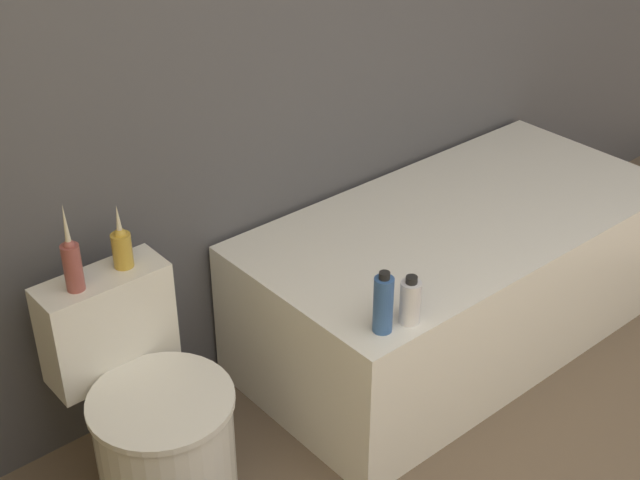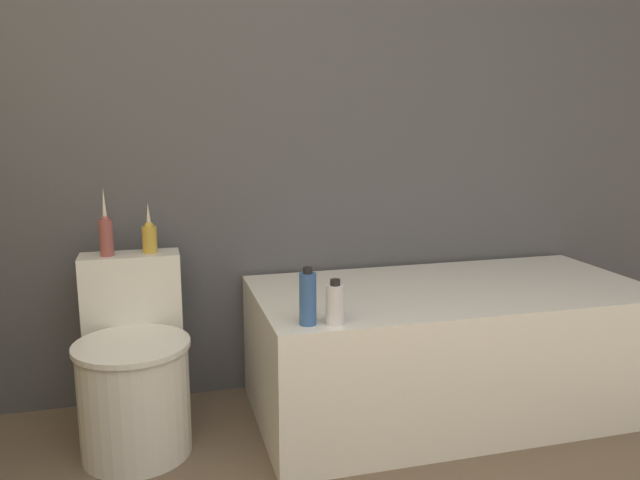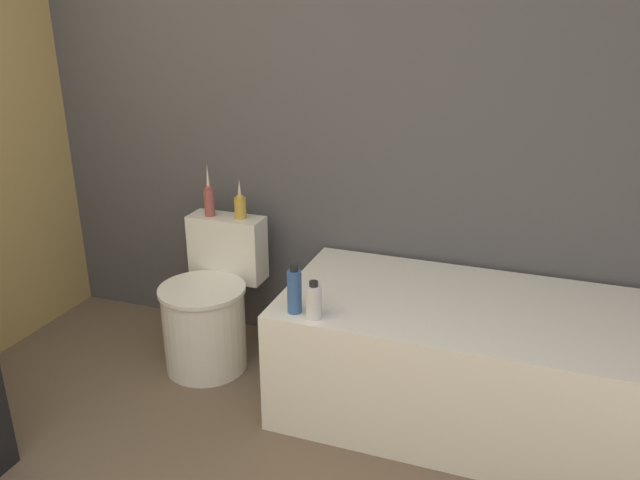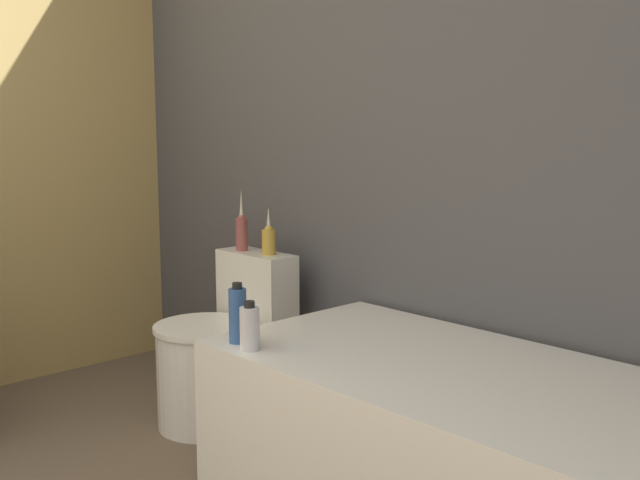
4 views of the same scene
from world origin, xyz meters
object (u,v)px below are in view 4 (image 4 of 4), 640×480
at_px(vase_silver, 269,239).
at_px(shampoo_bottle_short, 250,328).
at_px(shampoo_bottle_tall, 238,315).
at_px(toilet, 217,355).
at_px(vase_gold, 242,230).
at_px(bathtub, 468,458).

xyz_separation_m(vase_silver, shampoo_bottle_short, (0.59, -0.56, -0.15)).
relative_size(vase_silver, shampoo_bottle_short, 1.28).
bearing_deg(shampoo_bottle_short, shampoo_bottle_tall, 166.70).
bearing_deg(toilet, shampoo_bottle_tall, -29.60).
distance_m(vase_gold, shampoo_bottle_short, 0.94).
distance_m(vase_silver, shampoo_bottle_tall, 0.75).
height_order(toilet, vase_gold, vase_gold).
distance_m(bathtub, toilet, 1.26).
bearing_deg(shampoo_bottle_tall, toilet, 150.40).
xyz_separation_m(toilet, vase_gold, (-0.08, 0.20, 0.49)).
xyz_separation_m(vase_gold, vase_silver, (0.16, 0.02, -0.02)).
relative_size(bathtub, vase_gold, 6.06).
xyz_separation_m(bathtub, shampoo_bottle_tall, (-0.68, -0.30, 0.35)).
bearing_deg(toilet, bathtub, -1.15).
distance_m(toilet, vase_silver, 0.53).
bearing_deg(bathtub, toilet, 178.85).
bearing_deg(vase_silver, bathtub, -11.53).
bearing_deg(vase_silver, vase_gold, -173.43).
height_order(shampoo_bottle_tall, shampoo_bottle_short, shampoo_bottle_tall).
bearing_deg(shampoo_bottle_short, vase_silver, 136.11).
height_order(toilet, vase_silver, vase_silver).
xyz_separation_m(toilet, shampoo_bottle_short, (0.67, -0.35, 0.32)).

